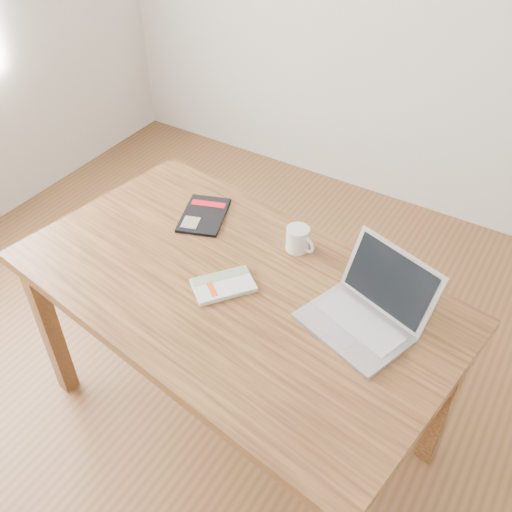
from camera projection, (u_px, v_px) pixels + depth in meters
The scene contains 6 objects.
room at pixel (179, 144), 1.31m from camera, with size 4.04×4.04×2.70m.
desk at pixel (234, 304), 1.89m from camera, with size 1.54×1.02×0.75m.
white_guidebook at pixel (224, 285), 1.82m from camera, with size 0.21×0.22×0.02m.
black_guidebook at pixel (204, 215), 2.10m from camera, with size 0.22×0.27×0.01m.
laptop at pixel (367, 310), 1.68m from camera, with size 0.39×0.37×0.21m.
coffee_mug at pixel (298, 239), 1.93m from camera, with size 0.11×0.08×0.09m.
Camera 1 is at (0.69, -0.89, 2.02)m, focal length 40.00 mm.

